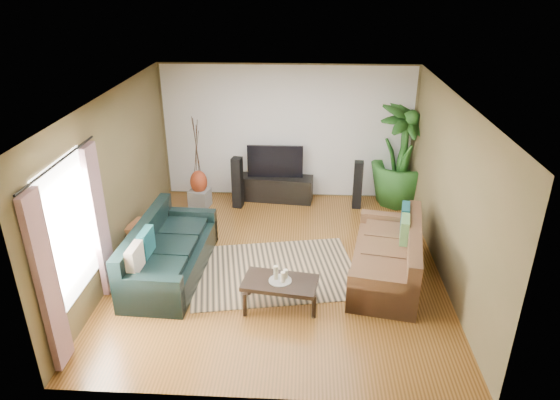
# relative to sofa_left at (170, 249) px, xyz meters

# --- Properties ---
(floor) EXTENTS (5.50, 5.50, 0.00)m
(floor) POSITION_rel_sofa_left_xyz_m (1.64, 0.33, -0.42)
(floor) COLOR brown
(floor) RESTS_ON ground
(ceiling) EXTENTS (5.50, 5.50, 0.00)m
(ceiling) POSITION_rel_sofa_left_xyz_m (1.64, 0.33, 2.28)
(ceiling) COLOR white
(ceiling) RESTS_ON ground
(wall_back) EXTENTS (5.00, 0.00, 5.00)m
(wall_back) POSITION_rel_sofa_left_xyz_m (1.64, 3.08, 0.93)
(wall_back) COLOR brown
(wall_back) RESTS_ON ground
(wall_front) EXTENTS (5.00, 0.00, 5.00)m
(wall_front) POSITION_rel_sofa_left_xyz_m (1.64, -2.42, 0.93)
(wall_front) COLOR brown
(wall_front) RESTS_ON ground
(wall_left) EXTENTS (0.00, 5.50, 5.50)m
(wall_left) POSITION_rel_sofa_left_xyz_m (-0.86, 0.33, 0.92)
(wall_left) COLOR brown
(wall_left) RESTS_ON ground
(wall_right) EXTENTS (0.00, 5.50, 5.50)m
(wall_right) POSITION_rel_sofa_left_xyz_m (4.14, 0.33, 0.92)
(wall_right) COLOR brown
(wall_right) RESTS_ON ground
(backwall_panel) EXTENTS (4.90, 0.00, 4.90)m
(backwall_panel) POSITION_rel_sofa_left_xyz_m (1.64, 3.07, 0.93)
(backwall_panel) COLOR white
(backwall_panel) RESTS_ON ground
(window_pane) EXTENTS (0.00, 1.80, 1.80)m
(window_pane) POSITION_rel_sofa_left_xyz_m (-0.84, -1.27, 0.97)
(window_pane) COLOR white
(window_pane) RESTS_ON ground
(curtain_near) EXTENTS (0.08, 0.35, 2.20)m
(curtain_near) POSITION_rel_sofa_left_xyz_m (-0.79, -2.02, 0.72)
(curtain_near) COLOR gray
(curtain_near) RESTS_ON ground
(curtain_far) EXTENTS (0.08, 0.35, 2.20)m
(curtain_far) POSITION_rel_sofa_left_xyz_m (-0.79, -0.52, 0.72)
(curtain_far) COLOR gray
(curtain_far) RESTS_ON ground
(curtain_rod) EXTENTS (0.03, 1.90, 0.03)m
(curtain_rod) POSITION_rel_sofa_left_xyz_m (-0.79, -1.27, 1.87)
(curtain_rod) COLOR black
(curtain_rod) RESTS_ON ground
(sofa_left) EXTENTS (1.05, 2.27, 0.85)m
(sofa_left) POSITION_rel_sofa_left_xyz_m (0.00, 0.00, 0.00)
(sofa_left) COLOR black
(sofa_left) RESTS_ON floor
(sofa_right) EXTENTS (1.32, 2.25, 0.85)m
(sofa_right) POSITION_rel_sofa_left_xyz_m (3.27, 0.09, 0.00)
(sofa_right) COLOR brown
(sofa_right) RESTS_ON floor
(area_rug) EXTENTS (2.82, 2.23, 0.01)m
(area_rug) POSITION_rel_sofa_left_xyz_m (1.57, 0.12, -0.42)
(area_rug) COLOR tan
(area_rug) RESTS_ON floor
(coffee_table) EXTENTS (1.09, 0.70, 0.42)m
(coffee_table) POSITION_rel_sofa_left_xyz_m (1.72, -0.75, -0.22)
(coffee_table) COLOR black
(coffee_table) RESTS_ON floor
(candle_tray) EXTENTS (0.31, 0.31, 0.01)m
(candle_tray) POSITION_rel_sofa_left_xyz_m (1.72, -0.75, -0.00)
(candle_tray) COLOR gray
(candle_tray) RESTS_ON coffee_table
(candle_tall) EXTENTS (0.06, 0.06, 0.20)m
(candle_tall) POSITION_rel_sofa_left_xyz_m (1.66, -0.72, 0.11)
(candle_tall) COLOR beige
(candle_tall) RESTS_ON candle_tray
(candle_mid) EXTENTS (0.06, 0.06, 0.16)m
(candle_mid) POSITION_rel_sofa_left_xyz_m (1.76, -0.79, 0.08)
(candle_mid) COLOR white
(candle_mid) RESTS_ON candle_tray
(candle_short) EXTENTS (0.06, 0.06, 0.13)m
(candle_short) POSITION_rel_sofa_left_xyz_m (1.79, -0.69, 0.07)
(candle_short) COLOR #F1EACC
(candle_short) RESTS_ON candle_tray
(tv_stand) EXTENTS (1.55, 0.60, 0.50)m
(tv_stand) POSITION_rel_sofa_left_xyz_m (1.42, 2.83, -0.17)
(tv_stand) COLOR black
(tv_stand) RESTS_ON floor
(television) EXTENTS (1.11, 0.06, 0.65)m
(television) POSITION_rel_sofa_left_xyz_m (1.42, 2.83, 0.40)
(television) COLOR black
(television) RESTS_ON tv_stand
(speaker_left) EXTENTS (0.22, 0.23, 1.02)m
(speaker_left) POSITION_rel_sofa_left_xyz_m (0.70, 2.45, 0.09)
(speaker_left) COLOR black
(speaker_left) RESTS_ON floor
(speaker_right) EXTENTS (0.19, 0.20, 0.96)m
(speaker_right) POSITION_rel_sofa_left_xyz_m (3.05, 2.55, 0.05)
(speaker_right) COLOR black
(speaker_right) RESTS_ON floor
(potted_plant) EXTENTS (1.61, 1.61, 2.05)m
(potted_plant) POSITION_rel_sofa_left_xyz_m (3.89, 2.83, 0.60)
(potted_plant) COLOR #21541C
(potted_plant) RESTS_ON floor
(plant_pot) EXTENTS (0.38, 0.38, 0.29)m
(plant_pot) POSITION_rel_sofa_left_xyz_m (3.89, 2.83, -0.28)
(plant_pot) COLOR black
(plant_pot) RESTS_ON floor
(pedestal) EXTENTS (0.43, 0.43, 0.36)m
(pedestal) POSITION_rel_sofa_left_xyz_m (-0.05, 2.40, -0.24)
(pedestal) COLOR gray
(pedestal) RESTS_ON floor
(vase) EXTENTS (0.33, 0.33, 0.47)m
(vase) POSITION_rel_sofa_left_xyz_m (-0.05, 2.40, 0.11)
(vase) COLOR #96361B
(vase) RESTS_ON pedestal
(side_table) EXTENTS (0.57, 0.57, 0.51)m
(side_table) POSITION_rel_sofa_left_xyz_m (-0.61, 0.62, -0.17)
(side_table) COLOR #9A5332
(side_table) RESTS_ON floor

